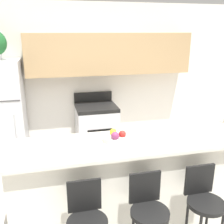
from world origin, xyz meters
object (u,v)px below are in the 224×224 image
object	(u,v)px
stove_range	(97,131)
fruit_bowl	(116,137)
bar_stool_left	(87,224)
refrigerator	(3,116)
bar_stool_right	(203,204)
bar_stool_mid	(148,214)
trash_bin	(43,156)

from	to	relation	value
stove_range	fruit_bowl	size ratio (longest dim) A/B	4.19
fruit_bowl	bar_stool_left	bearing A→B (deg)	-125.22
refrigerator	stove_range	xyz separation A→B (m)	(1.46, 0.01, -0.38)
stove_range	bar_stool_right	size ratio (longest dim) A/B	1.10
bar_stool_mid	trash_bin	distance (m)	2.43
bar_stool_right	trash_bin	bearing A→B (deg)	122.91
bar_stool_left	fruit_bowl	world-z (taller)	fruit_bowl
bar_stool_mid	bar_stool_right	size ratio (longest dim) A/B	1.00
refrigerator	bar_stool_left	xyz separation A→B (m)	(0.95, -2.42, -0.20)
refrigerator	fruit_bowl	bearing A→B (deg)	-54.94
refrigerator	bar_stool_left	size ratio (longest dim) A/B	1.74
bar_stool_mid	fruit_bowl	bearing A→B (deg)	104.48
stove_range	trash_bin	xyz separation A→B (m)	(-0.92, -0.22, -0.27)
refrigerator	stove_range	world-z (taller)	refrigerator
bar_stool_mid	trash_bin	xyz separation A→B (m)	(-0.92, 2.21, -0.45)
stove_range	trash_bin	world-z (taller)	stove_range
bar_stool_right	fruit_bowl	size ratio (longest dim) A/B	3.80
refrigerator	fruit_bowl	world-z (taller)	refrigerator
bar_stool_mid	fruit_bowl	size ratio (longest dim) A/B	3.80
trash_bin	refrigerator	bearing A→B (deg)	158.91
refrigerator	bar_stool_left	distance (m)	2.61
bar_stool_right	refrigerator	bearing A→B (deg)	129.23
bar_stool_left	bar_stool_right	bearing A→B (deg)	0.00
trash_bin	bar_stool_mid	bearing A→B (deg)	-67.50
stove_range	bar_stool_mid	world-z (taller)	stove_range
bar_stool_left	trash_bin	size ratio (longest dim) A/B	2.55
bar_stool_left	refrigerator	bearing A→B (deg)	111.37
refrigerator	bar_stool_right	xyz separation A→B (m)	(1.98, -2.42, -0.20)
bar_stool_mid	trash_bin	size ratio (longest dim) A/B	2.55
bar_stool_left	fruit_bowl	xyz separation A→B (m)	(0.38, 0.53, 0.48)
bar_stool_mid	fruit_bowl	world-z (taller)	fruit_bowl
bar_stool_right	fruit_bowl	distance (m)	0.97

